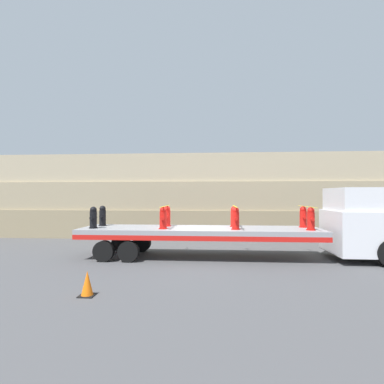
% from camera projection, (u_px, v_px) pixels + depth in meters
% --- Properties ---
extents(ground_plane, '(120.00, 120.00, 0.00)m').
position_uv_depth(ground_plane, '(200.00, 257.00, 12.99)').
color(ground_plane, '#474749').
extents(rock_cliff, '(60.00, 3.30, 5.30)m').
position_uv_depth(rock_cliff, '(205.00, 196.00, 19.60)').
color(rock_cliff, gray).
rests_on(rock_cliff, ground_plane).
extents(truck_cab, '(2.62, 2.72, 3.01)m').
position_uv_depth(truck_cab, '(363.00, 224.00, 12.47)').
color(truck_cab, silver).
rests_on(truck_cab, ground_plane).
extents(flatbed_trailer, '(10.29, 2.52, 1.28)m').
position_uv_depth(flatbed_trailer, '(189.00, 233.00, 13.03)').
color(flatbed_trailer, gray).
rests_on(flatbed_trailer, ground_plane).
extents(fire_hydrant_black_near_0, '(0.37, 0.52, 0.93)m').
position_uv_depth(fire_hydrant_black_near_0, '(93.00, 218.00, 12.83)').
color(fire_hydrant_black_near_0, black).
rests_on(fire_hydrant_black_near_0, flatbed_trailer).
extents(fire_hydrant_black_far_0, '(0.37, 0.52, 0.93)m').
position_uv_depth(fire_hydrant_black_far_0, '(103.00, 216.00, 13.88)').
color(fire_hydrant_black_far_0, black).
rests_on(fire_hydrant_black_far_0, flatbed_trailer).
extents(fire_hydrant_red_near_1, '(0.37, 0.52, 0.93)m').
position_uv_depth(fire_hydrant_red_near_1, '(163.00, 218.00, 12.59)').
color(fire_hydrant_red_near_1, red).
rests_on(fire_hydrant_red_near_1, flatbed_trailer).
extents(fire_hydrant_red_far_1, '(0.37, 0.52, 0.93)m').
position_uv_depth(fire_hydrant_red_far_1, '(167.00, 216.00, 13.65)').
color(fire_hydrant_red_far_1, red).
rests_on(fire_hydrant_red_far_1, flatbed_trailer).
extents(fire_hydrant_red_near_2, '(0.37, 0.52, 0.93)m').
position_uv_depth(fire_hydrant_red_near_2, '(236.00, 219.00, 12.36)').
color(fire_hydrant_red_near_2, red).
rests_on(fire_hydrant_red_near_2, flatbed_trailer).
extents(fire_hydrant_red_far_2, '(0.37, 0.52, 0.93)m').
position_uv_depth(fire_hydrant_red_far_2, '(234.00, 217.00, 13.41)').
color(fire_hydrant_red_far_2, red).
rests_on(fire_hydrant_red_far_2, flatbed_trailer).
extents(fire_hydrant_red_near_3, '(0.37, 0.52, 0.93)m').
position_uv_depth(fire_hydrant_red_near_3, '(311.00, 219.00, 12.12)').
color(fire_hydrant_red_near_3, red).
rests_on(fire_hydrant_red_near_3, flatbed_trailer).
extents(fire_hydrant_red_far_3, '(0.37, 0.52, 0.93)m').
position_uv_depth(fire_hydrant_red_far_3, '(303.00, 217.00, 13.18)').
color(fire_hydrant_red_far_3, red).
rests_on(fire_hydrant_red_far_3, flatbed_trailer).
extents(cargo_strap_rear, '(0.05, 2.61, 0.01)m').
position_uv_depth(cargo_strap_rear, '(165.00, 206.00, 13.12)').
color(cargo_strap_rear, yellow).
rests_on(cargo_strap_rear, fire_hydrant_red_near_1).
extents(cargo_strap_middle, '(0.05, 2.61, 0.01)m').
position_uv_depth(cargo_strap_middle, '(235.00, 206.00, 12.89)').
color(cargo_strap_middle, yellow).
rests_on(cargo_strap_middle, fire_hydrant_red_near_2).
extents(cargo_strap_front, '(0.05, 2.61, 0.01)m').
position_uv_depth(cargo_strap_front, '(307.00, 207.00, 12.66)').
color(cargo_strap_front, yellow).
rests_on(cargo_strap_front, fire_hydrant_red_near_3).
extents(traffic_cone, '(0.41, 0.41, 0.67)m').
position_uv_depth(traffic_cone, '(87.00, 284.00, 8.04)').
color(traffic_cone, black).
rests_on(traffic_cone, ground_plane).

